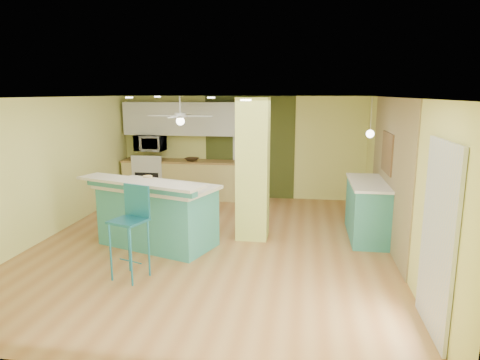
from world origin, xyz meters
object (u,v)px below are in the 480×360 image
bar_stool (132,217)px  fruit_bowl (192,159)px  side_counter (368,209)px  canister (148,180)px  peninsula (157,214)px

bar_stool → fruit_bowl: size_ratio=4.14×
side_counter → canister: canister is taller
peninsula → canister: bearing=-175.0°
bar_stool → side_counter: 4.18m
fruit_bowl → side_counter: bearing=-31.0°
fruit_bowl → peninsula: bearing=-85.4°
bar_stool → fruit_bowl: (-0.37, 4.57, 0.10)m
canister → side_counter: bearing=13.9°
peninsula → fruit_bowl: size_ratio=7.52×
fruit_bowl → canister: (0.11, -3.26, 0.15)m
side_counter → canister: bearing=-166.1°
side_counter → bar_stool: bearing=-147.3°
side_counter → peninsula: bearing=-164.9°
peninsula → side_counter: size_ratio=1.50×
bar_stool → fruit_bowl: bar_stool is taller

